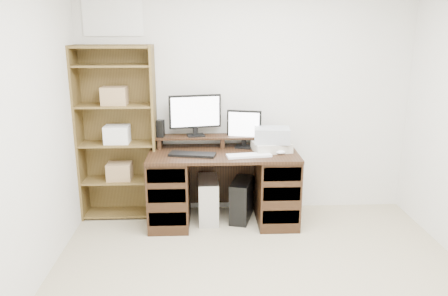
{
  "coord_description": "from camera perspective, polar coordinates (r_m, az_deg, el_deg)",
  "views": [
    {
      "loc": [
        -0.44,
        -2.59,
        1.95
      ],
      "look_at": [
        -0.26,
        1.43,
        0.85
      ],
      "focal_mm": 35.0,
      "sensor_mm": 36.0,
      "label": 1
    }
  ],
  "objects": [
    {
      "name": "room",
      "position": [
        2.72,
        6.85,
        0.28
      ],
      "size": [
        3.54,
        4.04,
        2.54
      ],
      "color": "tan",
      "rests_on": "ground"
    },
    {
      "name": "desk",
      "position": [
        4.51,
        -0.12,
        -4.94
      ],
      "size": [
        1.5,
        0.7,
        0.75
      ],
      "color": "black",
      "rests_on": "ground"
    },
    {
      "name": "riser_shelf",
      "position": [
        4.58,
        -0.23,
        1.31
      ],
      "size": [
        1.4,
        0.22,
        0.12
      ],
      "color": "black",
      "rests_on": "desk"
    },
    {
      "name": "monitor_wide",
      "position": [
        4.53,
        -3.8,
        4.57
      ],
      "size": [
        0.54,
        0.17,
        0.43
      ],
      "rotation": [
        0.0,
        0.0,
        0.19
      ],
      "color": "black",
      "rests_on": "riser_shelf"
    },
    {
      "name": "monitor_small",
      "position": [
        4.54,
        2.63,
        2.71
      ],
      "size": [
        0.35,
        0.17,
        0.39
      ],
      "rotation": [
        0.0,
        0.0,
        -0.25
      ],
      "color": "black",
      "rests_on": "desk"
    },
    {
      "name": "speaker",
      "position": [
        4.54,
        -8.29,
        2.53
      ],
      "size": [
        0.08,
        0.08,
        0.18
      ],
      "primitive_type": "cube",
      "rotation": [
        0.0,
        0.0,
        -0.21
      ],
      "color": "black",
      "rests_on": "riser_shelf"
    },
    {
      "name": "keyboard_black",
      "position": [
        4.28,
        -4.17,
        -0.85
      ],
      "size": [
        0.48,
        0.24,
        0.03
      ],
      "primitive_type": "cube",
      "rotation": [
        0.0,
        0.0,
        -0.2
      ],
      "color": "black",
      "rests_on": "desk"
    },
    {
      "name": "keyboard_white",
      "position": [
        4.25,
        3.28,
        -0.98
      ],
      "size": [
        0.45,
        0.19,
        0.02
      ],
      "primitive_type": "cube",
      "rotation": [
        0.0,
        0.0,
        0.15
      ],
      "color": "white",
      "rests_on": "desk"
    },
    {
      "name": "mouse",
      "position": [
        4.36,
        7.37,
        -0.55
      ],
      "size": [
        0.1,
        0.07,
        0.04
      ],
      "primitive_type": "ellipsoid",
      "rotation": [
        0.0,
        0.0,
        0.05
      ],
      "color": "silver",
      "rests_on": "desk"
    },
    {
      "name": "printer",
      "position": [
        4.45,
        6.23,
        0.18
      ],
      "size": [
        0.41,
        0.33,
        0.09
      ],
      "primitive_type": "cube",
      "rotation": [
        0.0,
        0.0,
        0.17
      ],
      "color": "#BEB6A5",
      "rests_on": "desk"
    },
    {
      "name": "basket",
      "position": [
        4.42,
        6.28,
        1.69
      ],
      "size": [
        0.37,
        0.28,
        0.15
      ],
      "primitive_type": "cube",
      "rotation": [
        0.0,
        0.0,
        -0.1
      ],
      "color": "#A2A7AD",
      "rests_on": "printer"
    },
    {
      "name": "tower_silver",
      "position": [
        4.6,
        -2.08,
        -6.71
      ],
      "size": [
        0.21,
        0.46,
        0.45
      ],
      "primitive_type": "cube",
      "rotation": [
        0.0,
        0.0,
        0.03
      ],
      "color": "silver",
      "rests_on": "ground"
    },
    {
      "name": "tower_black",
      "position": [
        4.62,
        2.29,
        -6.78
      ],
      "size": [
        0.29,
        0.46,
        0.43
      ],
      "rotation": [
        0.0,
        0.0,
        -0.27
      ],
      "color": "black",
      "rests_on": "ground"
    },
    {
      "name": "bookshelf",
      "position": [
        4.65,
        -13.74,
        2.03
      ],
      "size": [
        0.8,
        0.3,
        1.8
      ],
      "color": "brown",
      "rests_on": "ground"
    }
  ]
}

